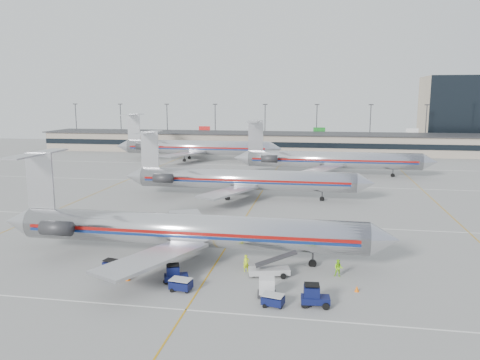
% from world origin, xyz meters
% --- Properties ---
extents(ground, '(260.00, 260.00, 0.00)m').
position_xyz_m(ground, '(0.00, 0.00, 0.00)').
color(ground, gray).
rests_on(ground, ground).
extents(apron_markings, '(160.00, 0.15, 0.02)m').
position_xyz_m(apron_markings, '(0.00, 10.00, 0.01)').
color(apron_markings, silver).
rests_on(apron_markings, ground).
extents(terminal, '(162.00, 17.00, 6.25)m').
position_xyz_m(terminal, '(0.00, 97.97, 3.16)').
color(terminal, gray).
rests_on(terminal, ground).
extents(light_mast_row, '(163.60, 0.40, 15.28)m').
position_xyz_m(light_mast_row, '(0.00, 112.00, 8.58)').
color(light_mast_row, '#38383D').
rests_on(light_mast_row, ground).
extents(distant_building, '(30.00, 20.00, 25.00)m').
position_xyz_m(distant_building, '(62.00, 128.00, 12.50)').
color(distant_building, tan).
rests_on(distant_building, ground).
extents(jet_foreground, '(43.78, 25.78, 11.46)m').
position_xyz_m(jet_foreground, '(-3.89, -5.99, 3.33)').
color(jet_foreground, silver).
rests_on(jet_foreground, ground).
extents(jet_second_row, '(44.00, 25.91, 11.52)m').
position_xyz_m(jet_second_row, '(-2.99, 26.21, 3.34)').
color(jet_second_row, silver).
rests_on(jet_second_row, ground).
extents(jet_third_row, '(45.21, 27.81, 12.36)m').
position_xyz_m(jet_third_row, '(12.48, 53.72, 3.59)').
color(jet_third_row, silver).
rests_on(jet_third_row, ground).
extents(jet_back_row, '(47.59, 29.27, 13.01)m').
position_xyz_m(jet_back_row, '(-24.23, 73.01, 3.78)').
color(jet_back_row, silver).
rests_on(jet_back_row, ground).
extents(tug_left, '(2.43, 1.52, 1.84)m').
position_xyz_m(tug_left, '(-9.02, -12.45, 0.84)').
color(tug_left, '#0A0F39').
rests_on(tug_left, ground).
extents(tug_center, '(2.48, 1.84, 1.82)m').
position_xyz_m(tug_center, '(-2.66, -12.58, 0.83)').
color(tug_center, '#0A0F39').
rests_on(tug_center, ground).
extents(tug_right, '(2.49, 1.39, 1.95)m').
position_xyz_m(tug_right, '(10.40, -15.48, 0.89)').
color(tug_right, '#0A0F39').
rests_on(tug_right, ground).
extents(cart_inner, '(2.08, 1.57, 1.08)m').
position_xyz_m(cart_inner, '(-1.56, -14.22, 0.58)').
color(cart_inner, '#0A0F39').
rests_on(cart_inner, ground).
extents(cart_outer, '(2.01, 1.59, 1.01)m').
position_xyz_m(cart_outer, '(7.02, -16.02, 0.54)').
color(cart_outer, '#0A0F39').
rests_on(cart_outer, ground).
extents(uld_container, '(1.78, 1.55, 1.72)m').
position_xyz_m(uld_container, '(6.28, -14.20, 0.87)').
color(uld_container, '#2D2D30').
rests_on(uld_container, ground).
extents(belt_loader, '(4.89, 2.38, 2.50)m').
position_xyz_m(belt_loader, '(6.05, -9.29, 0.67)').
color(belt_loader, '#A6A6A6').
rests_on(belt_loader, ground).
extents(ramp_worker_near, '(0.75, 0.66, 1.74)m').
position_xyz_m(ramp_worker_near, '(3.55, -8.55, 0.87)').
color(ramp_worker_near, '#C0E415').
rests_on(ramp_worker_near, ground).
extents(ramp_worker_far, '(0.92, 0.76, 1.74)m').
position_xyz_m(ramp_worker_far, '(12.66, -8.40, 0.87)').
color(ramp_worker_far, '#8DE415').
rests_on(ramp_worker_far, ground).
extents(cone_right, '(0.45, 0.45, 0.57)m').
position_xyz_m(cone_right, '(14.21, -11.78, 0.28)').
color(cone_right, '#EA5F07').
rests_on(cone_right, ground).
extents(cone_left, '(0.49, 0.49, 0.66)m').
position_xyz_m(cone_left, '(-7.29, -12.79, 0.33)').
color(cone_left, '#EA5F07').
rests_on(cone_left, ground).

